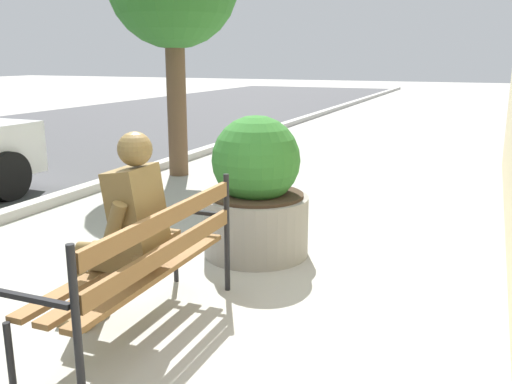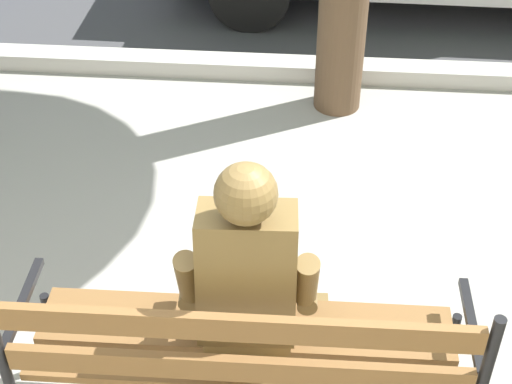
% 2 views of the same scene
% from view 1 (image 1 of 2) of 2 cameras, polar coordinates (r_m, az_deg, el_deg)
% --- Properties ---
extents(ground_plane, '(80.00, 80.00, 0.00)m').
position_cam_1_polar(ground_plane, '(4.03, -11.89, -13.53)').
color(ground_plane, '#9E9B93').
extents(park_bench, '(1.81, 0.55, 0.95)m').
position_cam_1_polar(park_bench, '(3.70, -11.11, -6.77)').
color(park_bench, brown).
rests_on(park_bench, ground).
extents(bronze_statue_seated, '(0.62, 0.78, 1.37)m').
position_cam_1_polar(bronze_statue_seated, '(3.80, -13.67, -4.39)').
color(bronze_statue_seated, brown).
rests_on(bronze_statue_seated, ground).
extents(concrete_planter, '(0.98, 0.98, 1.31)m').
position_cam_1_polar(concrete_planter, '(5.16, 0.00, -0.10)').
color(concrete_planter, gray).
rests_on(concrete_planter, ground).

